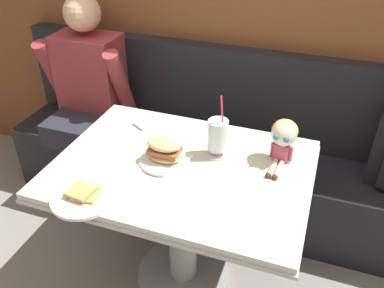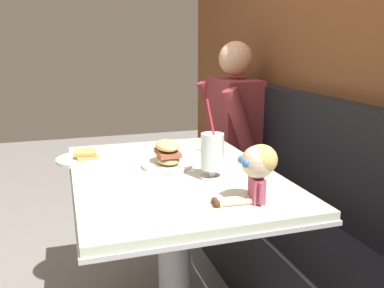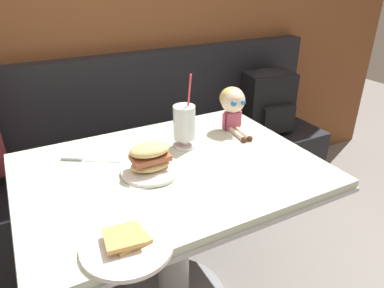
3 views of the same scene
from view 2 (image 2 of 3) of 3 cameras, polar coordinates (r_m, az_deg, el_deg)
wood_panel_wall at (r=2.04m, az=22.18°, el=11.18°), size 4.40×0.08×2.40m
booth_bench at (r=2.11m, az=14.72°, el=-12.86°), size 2.60×0.48×1.00m
diner_table at (r=1.78m, az=-2.48°, el=-9.87°), size 1.11×0.81×0.74m
toast_plate at (r=1.93m, az=-14.43°, el=-1.88°), size 0.25×0.25×0.04m
milkshake_glass at (r=1.61m, az=2.78°, el=-1.27°), size 0.10×0.10×0.31m
sandwich_plate at (r=1.77m, az=-3.36°, el=-1.69°), size 0.22×0.22×0.12m
butter_knife at (r=2.03m, az=1.00°, el=-0.81°), size 0.21×0.14×0.01m
seated_doll at (r=1.38m, az=8.97°, el=-2.87°), size 0.12×0.22×0.20m
diner_patron at (r=2.65m, az=4.98°, el=2.64°), size 0.55×0.48×0.81m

